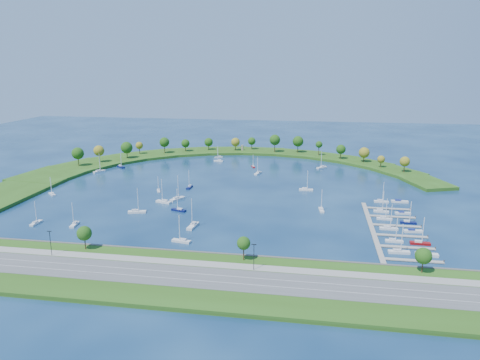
% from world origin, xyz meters
% --- Properties ---
extents(ground, '(700.00, 700.00, 0.00)m').
position_xyz_m(ground, '(0.00, 0.00, 0.00)').
color(ground, '#071F3F').
rests_on(ground, ground).
extents(south_shoreline, '(420.00, 43.10, 11.60)m').
position_xyz_m(south_shoreline, '(0.03, -122.88, 1.00)').
color(south_shoreline, '#294A13').
rests_on(south_shoreline, ground).
extents(breakwater, '(286.74, 247.64, 2.00)m').
position_xyz_m(breakwater, '(-46.33, 48.72, 0.99)').
color(breakwater, '#294A13').
rests_on(breakwater, ground).
extents(breakwater_trees, '(239.86, 94.55, 15.01)m').
position_xyz_m(breakwater_trees, '(-19.47, 86.17, 10.36)').
color(breakwater_trees, '#382314').
rests_on(breakwater_trees, breakwater).
extents(harbor_tower, '(2.60, 2.60, 4.50)m').
position_xyz_m(harbor_tower, '(-11.36, 115.72, 4.30)').
color(harbor_tower, gray).
rests_on(harbor_tower, breakwater).
extents(dock_system, '(24.28, 82.00, 1.60)m').
position_xyz_m(dock_system, '(85.30, -61.00, 0.35)').
color(dock_system, gray).
rests_on(dock_system, ground).
extents(moored_boat_0, '(2.33, 7.91, 11.58)m').
position_xyz_m(moored_boat_0, '(-25.17, -4.32, 0.89)').
color(moored_boat_0, '#0B1145').
rests_on(moored_boat_0, ground).
extents(moored_boat_1, '(8.49, 2.57, 12.39)m').
position_xyz_m(moored_boat_1, '(46.15, 1.60, 0.92)').
color(moored_boat_1, silver).
rests_on(moored_boat_1, ground).
extents(moored_boat_2, '(8.43, 4.48, 11.93)m').
position_xyz_m(moored_boat_2, '(-18.41, -49.12, 0.90)').
color(moored_boat_2, '#0B1145').
rests_on(moored_boat_2, ground).
extents(moored_boat_3, '(8.61, 3.76, 12.24)m').
position_xyz_m(moored_boat_3, '(-4.79, -90.01, 0.91)').
color(moored_boat_3, silver).
rests_on(moored_boat_3, ground).
extents(moored_boat_4, '(7.92, 7.10, 12.26)m').
position_xyz_m(moored_boat_4, '(-90.88, 42.54, 0.91)').
color(moored_boat_4, '#0B1145').
rests_on(moored_boat_4, ground).
extents(moored_boat_5, '(6.72, 4.34, 9.61)m').
position_xyz_m(moored_boat_5, '(-26.93, 90.02, 0.85)').
color(moored_boat_5, silver).
rests_on(moored_boat_5, ground).
extents(moored_boat_6, '(4.01, 6.58, 9.36)m').
position_xyz_m(moored_boat_6, '(-41.45, -15.03, 0.84)').
color(moored_boat_6, silver).
rests_on(moored_boat_6, ground).
extents(moored_boat_7, '(6.83, 6.36, 10.73)m').
position_xyz_m(moored_boat_7, '(-100.43, -32.55, 0.87)').
color(moored_boat_7, silver).
rests_on(moored_boat_7, ground).
extents(moored_boat_8, '(7.89, 8.19, 13.07)m').
position_xyz_m(moored_boat_8, '(56.25, 64.52, 0.94)').
color(moored_boat_8, silver).
rests_on(moored_boat_8, ground).
extents(moored_boat_9, '(2.39, 7.65, 11.14)m').
position_xyz_m(moored_boat_9, '(-80.20, -79.39, 0.88)').
color(moored_boat_9, silver).
rests_on(moored_boat_9, ground).
extents(moored_boat_10, '(3.83, 6.57, 9.33)m').
position_xyz_m(moored_boat_10, '(5.90, 59.65, 0.84)').
color(moored_boat_10, maroon).
rests_on(moored_boat_10, ground).
extents(moored_boat_11, '(3.80, 9.95, 14.27)m').
position_xyz_m(moored_boat_11, '(-4.80, -71.20, 0.98)').
color(moored_boat_11, silver).
rests_on(moored_boat_11, ground).
extents(moored_boat_12, '(3.39, 8.05, 11.47)m').
position_xyz_m(moored_boat_12, '(-60.93, -78.32, 0.89)').
color(moored_boat_12, silver).
rests_on(moored_boat_12, ground).
extents(moored_boat_13, '(7.14, 9.65, 14.11)m').
position_xyz_m(moored_boat_13, '(-25.03, -30.20, 0.97)').
color(moored_boat_13, silver).
rests_on(moored_boat_13, ground).
extents(moored_boat_14, '(7.75, 3.34, 11.03)m').
position_xyz_m(moored_boat_14, '(-23.75, 75.22, 0.88)').
color(moored_boat_14, silver).
rests_on(moored_boat_14, ground).
extents(moored_boat_15, '(6.74, 8.99, 13.18)m').
position_xyz_m(moored_boat_15, '(-99.77, 25.86, 0.94)').
color(moored_boat_15, silver).
rests_on(moored_boat_15, ground).
extents(moored_boat_16, '(9.49, 4.75, 13.44)m').
position_xyz_m(moored_boat_16, '(-38.82, -55.67, 0.95)').
color(moored_boat_16, silver).
rests_on(moored_boat_16, ground).
extents(moored_boat_17, '(9.50, 5.16, 13.46)m').
position_xyz_m(moored_boat_17, '(-30.83, -36.73, 0.95)').
color(moored_boat_17, silver).
rests_on(moored_boat_17, ground).
extents(moored_boat_18, '(4.60, 8.57, 12.14)m').
position_xyz_m(moored_boat_18, '(12.08, 39.18, 0.91)').
color(moored_boat_18, silver).
rests_on(moored_boat_18, ground).
extents(moored_boat_19, '(3.04, 8.01, 11.48)m').
position_xyz_m(moored_boat_19, '(55.08, -36.79, 0.89)').
color(moored_boat_19, silver).
rests_on(moored_boat_19, ground).
extents(docked_boat_0, '(8.63, 2.86, 12.51)m').
position_xyz_m(docked_boat_0, '(85.51, -86.83, 0.92)').
color(docked_boat_0, silver).
rests_on(docked_boat_0, ground).
extents(docked_boat_1, '(8.93, 2.76, 1.81)m').
position_xyz_m(docked_boat_1, '(95.97, -87.70, 0.66)').
color(docked_boat_1, silver).
rests_on(docked_boat_1, ground).
extents(docked_boat_2, '(7.53, 2.35, 10.96)m').
position_xyz_m(docked_boat_2, '(85.53, -74.88, 0.88)').
color(docked_boat_2, silver).
rests_on(docked_boat_2, ground).
extents(docked_boat_3, '(8.42, 2.61, 12.27)m').
position_xyz_m(docked_boat_3, '(96.02, -75.72, 0.91)').
color(docked_boat_3, maroon).
rests_on(docked_boat_3, ground).
extents(docked_boat_4, '(8.29, 2.35, 12.18)m').
position_xyz_m(docked_boat_4, '(85.52, -59.50, 0.91)').
color(docked_boat_4, silver).
rests_on(docked_boat_4, ground).
extents(docked_boat_5, '(8.58, 3.15, 1.71)m').
position_xyz_m(docked_boat_5, '(95.98, -61.22, 0.63)').
color(docked_boat_5, silver).
rests_on(docked_boat_5, ground).
extents(docked_boat_6, '(7.52, 2.55, 10.87)m').
position_xyz_m(docked_boat_6, '(85.53, -45.53, 0.88)').
color(docked_boat_6, silver).
rests_on(docked_boat_6, ground).
extents(docked_boat_7, '(7.65, 2.42, 11.12)m').
position_xyz_m(docked_boat_7, '(96.03, -49.43, 0.88)').
color(docked_boat_7, '#0B1145').
rests_on(docked_boat_7, ground).
extents(docked_boat_8, '(7.88, 2.91, 11.33)m').
position_xyz_m(docked_boat_8, '(85.53, -33.95, 0.89)').
color(docked_boat_8, silver).
rests_on(docked_boat_8, ground).
extents(docked_boat_9, '(7.92, 2.82, 1.58)m').
position_xyz_m(docked_boat_9, '(95.99, -35.17, 0.58)').
color(docked_boat_9, silver).
rests_on(docked_boat_9, ground).
extents(docked_boat_10, '(7.93, 2.49, 11.54)m').
position_xyz_m(docked_boat_10, '(87.93, -16.22, 0.89)').
color(docked_boat_10, silver).
rests_on(docked_boat_10, ground).
extents(docked_boat_11, '(9.14, 2.62, 1.86)m').
position_xyz_m(docked_boat_11, '(97.87, -14.68, 0.68)').
color(docked_boat_11, silver).
rests_on(docked_boat_11, ground).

